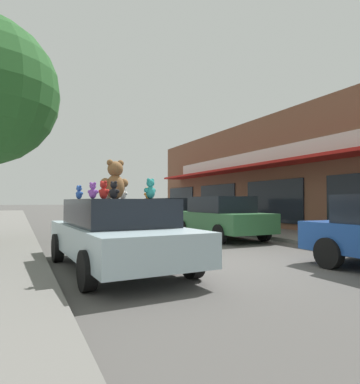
# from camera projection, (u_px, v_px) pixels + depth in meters

# --- Properties ---
(ground_plane) EXTENTS (260.00, 260.00, 0.00)m
(ground_plane) POSITION_uv_depth(u_px,v_px,m) (230.00, 263.00, 7.77)
(ground_plane) COLOR #514F4C
(plush_art_car) EXTENTS (2.27, 4.82, 1.44)m
(plush_art_car) POSITION_uv_depth(u_px,v_px,m) (117.00, 232.00, 7.05)
(plush_art_car) COLOR #ADC6D1
(plush_art_car) RESTS_ON ground_plane
(teddy_bear_giant) EXTENTS (0.64, 0.41, 0.86)m
(teddy_bear_giant) POSITION_uv_depth(u_px,v_px,m) (115.00, 180.00, 7.44)
(teddy_bear_giant) COLOR olive
(teddy_bear_giant) RESTS_ON plush_art_car
(teddy_bear_black) EXTENTS (0.20, 0.24, 0.33)m
(teddy_bear_black) POSITION_uv_depth(u_px,v_px,m) (114.00, 190.00, 6.24)
(teddy_bear_black) COLOR black
(teddy_bear_black) RESTS_ON plush_art_car
(teddy_bear_pink) EXTENTS (0.24, 0.15, 0.33)m
(teddy_bear_pink) POSITION_uv_depth(u_px,v_px,m) (105.00, 193.00, 8.01)
(teddy_bear_pink) COLOR pink
(teddy_bear_pink) RESTS_ON plush_art_car
(teddy_bear_cream) EXTENTS (0.27, 0.20, 0.36)m
(teddy_bear_cream) POSITION_uv_depth(u_px,v_px,m) (109.00, 192.00, 7.71)
(teddy_bear_cream) COLOR beige
(teddy_bear_cream) RESTS_ON plush_art_car
(teddy_bear_orange) EXTENTS (0.18, 0.15, 0.24)m
(teddy_bear_orange) POSITION_uv_depth(u_px,v_px,m) (148.00, 193.00, 6.93)
(teddy_bear_orange) COLOR orange
(teddy_bear_orange) RESTS_ON plush_art_car
(teddy_bear_purple) EXTENTS (0.19, 0.19, 0.28)m
(teddy_bear_purple) POSITION_uv_depth(u_px,v_px,m) (93.00, 191.00, 5.74)
(teddy_bear_purple) COLOR purple
(teddy_bear_purple) RESTS_ON plush_art_car
(teddy_bear_blue) EXTENTS (0.17, 0.22, 0.30)m
(teddy_bear_blue) POSITION_uv_depth(u_px,v_px,m) (79.00, 192.00, 7.29)
(teddy_bear_blue) COLOR blue
(teddy_bear_blue) RESTS_ON plush_art_car
(teddy_bear_white) EXTENTS (0.21, 0.25, 0.34)m
(teddy_bear_white) POSITION_uv_depth(u_px,v_px,m) (123.00, 192.00, 8.06)
(teddy_bear_white) COLOR white
(teddy_bear_white) RESTS_ON plush_art_car
(teddy_bear_red) EXTENTS (0.24, 0.27, 0.37)m
(teddy_bear_red) POSITION_uv_depth(u_px,v_px,m) (104.00, 190.00, 6.90)
(teddy_bear_red) COLOR red
(teddy_bear_red) RESTS_ON plush_art_car
(teddy_bear_teal) EXTENTS (0.28, 0.21, 0.37)m
(teddy_bear_teal) POSITION_uv_depth(u_px,v_px,m) (150.00, 189.00, 6.18)
(teddy_bear_teal) COLOR teal
(teddy_bear_teal) RESTS_ON plush_art_car
(parked_car_far_center) EXTENTS (2.01, 4.37, 1.57)m
(parked_car_far_center) POSITION_uv_depth(u_px,v_px,m) (221.00, 217.00, 12.73)
(parked_car_far_center) COLOR #336B3D
(parked_car_far_center) RESTS_ON ground_plane
(parked_car_far_right) EXTENTS (2.13, 4.34, 1.54)m
(parked_car_far_right) POSITION_uv_depth(u_px,v_px,m) (171.00, 213.00, 16.92)
(parked_car_far_right) COLOR black
(parked_car_far_right) RESTS_ON ground_plane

